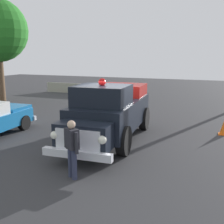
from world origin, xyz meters
TOP-DOWN VIEW (x-y plane):
  - ground_plane at (0.00, 0.00)m, footprint 60.00×60.00m
  - vintage_fire_truck at (0.36, -0.31)m, footprint 2.65×6.08m
  - lawn_chair_by_car at (1.39, -2.84)m, footprint 0.64×0.63m
  - spectator_standing at (0.00, 3.36)m, footprint 0.59×0.44m
  - traffic_cone at (-3.96, -2.80)m, footprint 0.40×0.40m
  - background_fence at (6.91, -11.91)m, footprint 9.14×0.12m

SIDE VIEW (x-z plane):
  - ground_plane at x=0.00m, z-range 0.00..0.00m
  - traffic_cone at x=-3.96m, z-range -0.01..0.63m
  - background_fence at x=6.91m, z-range 0.00..0.90m
  - lawn_chair_by_car at x=1.39m, z-range 0.08..1.10m
  - spectator_standing at x=0.00m, z-range 0.13..1.80m
  - vintage_fire_truck at x=0.36m, z-range -0.10..2.49m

